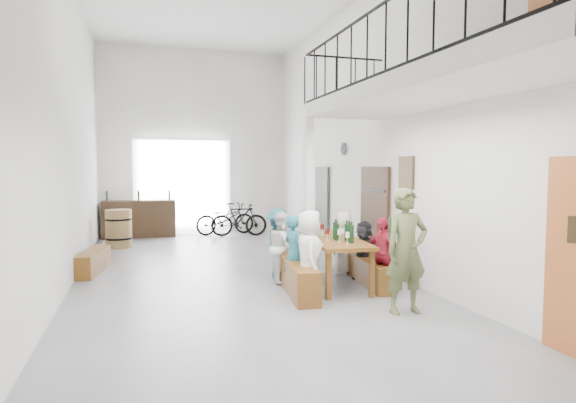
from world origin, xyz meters
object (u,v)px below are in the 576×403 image
object	(u,v)px
side_bench	(93,261)
oak_barrel	(119,229)
bicycle_near	(225,219)
tasting_table	(335,244)
bench_inner	(295,274)
serving_counter	(139,219)
host_standing	(406,251)

from	to	relation	value
side_bench	oak_barrel	xyz separation A→B (m)	(0.36, 2.86, 0.27)
oak_barrel	bicycle_near	size ratio (longest dim) A/B	0.53
tasting_table	side_bench	world-z (taller)	tasting_table
tasting_table	bicycle_near	distance (m)	6.75
bench_inner	bicycle_near	bearing A→B (deg)	97.15
bench_inner	serving_counter	world-z (taller)	serving_counter
oak_barrel	tasting_table	bearing A→B (deg)	-54.68
oak_barrel	bicycle_near	xyz separation A→B (m)	(2.93, 1.57, -0.01)
oak_barrel	serving_counter	xyz separation A→B (m)	(0.48, 1.73, 0.05)
bench_inner	serving_counter	size ratio (longest dim) A/B	1.11
side_bench	tasting_table	bearing A→B (deg)	-29.71
bench_inner	side_bench	size ratio (longest dim) A/B	1.50
bench_inner	host_standing	bearing A→B (deg)	-49.65
tasting_table	serving_counter	bearing A→B (deg)	121.25
side_bench	bench_inner	bearing A→B (deg)	-36.02
oak_barrel	serving_counter	world-z (taller)	serving_counter
tasting_table	serving_counter	distance (m)	7.55
host_standing	bench_inner	bearing A→B (deg)	122.68
oak_barrel	serving_counter	size ratio (longest dim) A/B	0.47
serving_counter	bicycle_near	size ratio (longest dim) A/B	1.12
host_standing	oak_barrel	bearing A→B (deg)	119.69
host_standing	bicycle_near	distance (m)	8.50
tasting_table	oak_barrel	size ratio (longest dim) A/B	2.18
side_bench	bicycle_near	xyz separation A→B (m)	(3.28, 4.43, 0.26)
side_bench	bicycle_near	distance (m)	5.52
tasting_table	host_standing	xyz separation A→B (m)	(0.33, -1.72, 0.15)
bench_inner	bicycle_near	xyz separation A→B (m)	(0.02, 6.80, 0.21)
side_bench	serving_counter	distance (m)	4.67
bench_inner	host_standing	size ratio (longest dim) A/B	1.30
side_bench	host_standing	size ratio (longest dim) A/B	0.87
tasting_table	bicycle_near	xyz separation A→B (m)	(-0.71, 6.71, -0.24)
tasting_table	serving_counter	xyz separation A→B (m)	(-3.16, 6.86, -0.18)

